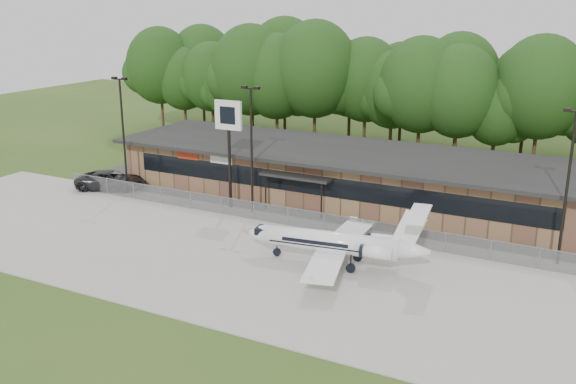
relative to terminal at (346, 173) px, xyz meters
The scene contains 12 objects.
ground 24.04m from the terminal, 89.99° to the right, with size 160.00×160.00×0.00m, color #2F4D1B.
apron 16.08m from the terminal, 89.99° to the right, with size 64.00×18.00×0.08m, color #9E9B93.
parking_lot 4.93m from the terminal, 89.96° to the right, with size 50.00×9.00×0.06m, color #383835.
terminal is the anchor object (origin of this frame).
fence 9.05m from the terminal, 89.98° to the right, with size 46.00×0.04×1.52m.
treeline 18.83m from the terminal, 89.99° to the left, with size 72.00×12.00×15.00m, color black, non-canonical shape.
light_pole_left 19.84m from the terminal, 157.54° to the right, with size 1.55×0.30×10.23m.
light_pole_mid 9.73m from the terminal, 123.89° to the right, with size 1.55×0.30×10.23m.
light_pole_right 19.85m from the terminal, 22.45° to the right, with size 1.55×0.30×10.23m.
business_jet 15.15m from the terminal, 69.51° to the right, with size 12.63×11.30×4.25m.
suv 21.23m from the terminal, 159.18° to the right, with size 2.83×6.14×1.71m, color #2C2C2E.
pole_sign 11.20m from the terminal, 135.47° to the right, with size 2.35×0.35×8.94m.
Camera 1 is at (20.10, -25.93, 16.61)m, focal length 40.00 mm.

